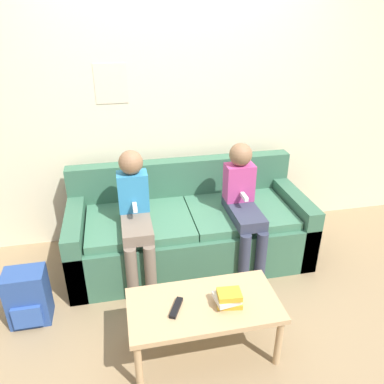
% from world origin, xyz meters
% --- Properties ---
extents(ground_plane, '(10.00, 10.00, 0.00)m').
position_xyz_m(ground_plane, '(0.00, 0.00, 0.00)').
color(ground_plane, '#937A56').
extents(wall_back, '(8.00, 0.06, 2.60)m').
position_xyz_m(wall_back, '(-0.00, 1.07, 1.30)').
color(wall_back, beige).
rests_on(wall_back, ground_plane).
extents(couch, '(2.05, 0.86, 0.82)m').
position_xyz_m(couch, '(0.00, 0.55, 0.28)').
color(couch, '#38664C').
rests_on(couch, ground_plane).
extents(coffee_table, '(0.95, 0.48, 0.40)m').
position_xyz_m(coffee_table, '(-0.12, -0.51, 0.35)').
color(coffee_table, tan).
rests_on(coffee_table, ground_plane).
extents(person_left, '(0.24, 0.58, 1.08)m').
position_xyz_m(person_left, '(-0.47, 0.35, 0.62)').
color(person_left, '#756656').
rests_on(person_left, ground_plane).
extents(person_right, '(0.24, 0.58, 1.08)m').
position_xyz_m(person_right, '(0.42, 0.35, 0.62)').
color(person_right, '#33384C').
rests_on(person_right, ground_plane).
extents(tv_remote, '(0.11, 0.17, 0.02)m').
position_xyz_m(tv_remote, '(-0.30, -0.52, 0.41)').
color(tv_remote, black).
rests_on(tv_remote, coffee_table).
extents(book_stack, '(0.18, 0.15, 0.10)m').
position_xyz_m(book_stack, '(0.03, -0.55, 0.45)').
color(book_stack, gold).
rests_on(book_stack, coffee_table).
extents(backpack, '(0.28, 0.23, 0.42)m').
position_xyz_m(backpack, '(-1.28, 0.01, 0.21)').
color(backpack, '#284789').
rests_on(backpack, ground_plane).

